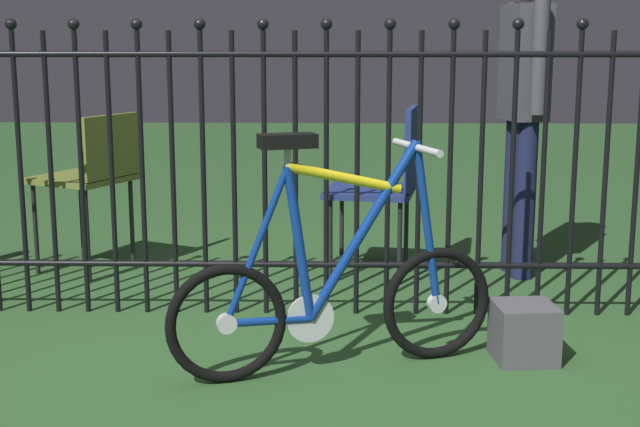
{
  "coord_description": "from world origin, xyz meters",
  "views": [
    {
      "loc": [
        0.14,
        -3.11,
        1.2
      ],
      "look_at": [
        0.06,
        0.21,
        0.55
      ],
      "focal_mm": 49.63,
      "sensor_mm": 36.0,
      "label": 1
    }
  ],
  "objects_px": {
    "chair_olive": "(93,172)",
    "person_visitor": "(524,90)",
    "bicycle": "(335,289)",
    "display_crate": "(524,332)",
    "chair_navy": "(387,176)"
  },
  "relations": [
    {
      "from": "chair_olive",
      "to": "chair_navy",
      "type": "height_order",
      "value": "chair_navy"
    },
    {
      "from": "display_crate",
      "to": "chair_navy",
      "type": "bearing_deg",
      "value": 110.34
    },
    {
      "from": "chair_navy",
      "to": "person_visitor",
      "type": "height_order",
      "value": "person_visitor"
    },
    {
      "from": "chair_olive",
      "to": "display_crate",
      "type": "distance_m",
      "value": 2.4
    },
    {
      "from": "person_visitor",
      "to": "display_crate",
      "type": "xyz_separation_m",
      "value": [
        -0.22,
        -1.27,
        -0.85
      ]
    },
    {
      "from": "chair_olive",
      "to": "person_visitor",
      "type": "distance_m",
      "value": 2.25
    },
    {
      "from": "display_crate",
      "to": "chair_olive",
      "type": "bearing_deg",
      "value": 147.2
    },
    {
      "from": "chair_olive",
      "to": "person_visitor",
      "type": "xyz_separation_m",
      "value": [
        2.21,
        -0.0,
        0.42
      ]
    },
    {
      "from": "chair_olive",
      "to": "person_visitor",
      "type": "relative_size",
      "value": 0.52
    },
    {
      "from": "bicycle",
      "to": "chair_olive",
      "type": "distance_m",
      "value": 1.9
    },
    {
      "from": "chair_olive",
      "to": "display_crate",
      "type": "bearing_deg",
      "value": -32.8
    },
    {
      "from": "chair_olive",
      "to": "chair_navy",
      "type": "bearing_deg",
      "value": -1.34
    },
    {
      "from": "chair_navy",
      "to": "person_visitor",
      "type": "relative_size",
      "value": 0.54
    },
    {
      "from": "person_visitor",
      "to": "bicycle",
      "type": "bearing_deg",
      "value": -124.05
    },
    {
      "from": "chair_olive",
      "to": "person_visitor",
      "type": "bearing_deg",
      "value": -0.12
    }
  ]
}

